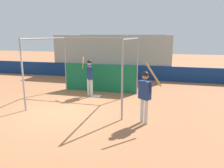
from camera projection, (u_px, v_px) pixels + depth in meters
ground_plane at (60, 113)px, 8.82m from camera, size 60.00×60.00×0.00m
outfield_wall at (109, 71)px, 15.76m from camera, size 24.00×0.12×1.01m
bleacher_section at (116, 55)px, 17.48m from camera, size 8.70×4.00×3.09m
batting_cage at (96, 71)px, 11.34m from camera, size 4.16×3.85×2.94m
home_plate at (97, 96)px, 11.20m from camera, size 0.44×0.44×0.02m
player_batter at (89, 74)px, 11.04m from camera, size 0.75×0.74×1.97m
player_waiting at (145, 92)px, 7.53m from camera, size 0.80×0.61×2.20m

